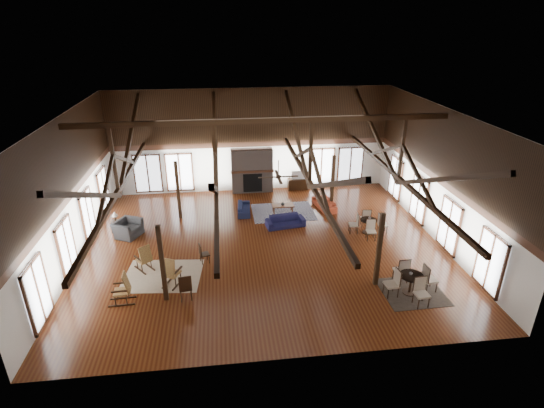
{
  "coord_description": "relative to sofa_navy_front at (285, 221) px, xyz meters",
  "views": [
    {
      "loc": [
        -1.69,
        -16.79,
        9.59
      ],
      "look_at": [
        0.49,
        1.0,
        1.63
      ],
      "focal_mm": 28.0,
      "sensor_mm": 36.0,
      "label": 1
    }
  ],
  "objects": [
    {
      "name": "roof_truss",
      "position": [
        -1.26,
        -1.86,
        3.75
      ],
      "size": [
        15.6,
        14.07,
        3.14
      ],
      "color": "#32200D",
      "rests_on": "wall_back"
    },
    {
      "name": "side_chair_b",
      "position": [
        -4.52,
        -5.52,
        0.36
      ],
      "size": [
        0.52,
        0.52,
        1.1
      ],
      "rotation": [
        0.0,
        0.0,
        0.14
      ],
      "color": "black",
      "rests_on": "floor"
    },
    {
      "name": "television",
      "position": [
        1.55,
        4.89,
        0.62
      ],
      "size": [
        0.89,
        0.17,
        0.51
      ],
      "primitive_type": "imported",
      "rotation": [
        0.0,
        0.0,
        -0.06
      ],
      "color": "#B2B2B2",
      "rests_on": "tv_console"
    },
    {
      "name": "rocking_chair_a",
      "position": [
        -6.31,
        -3.24,
        0.26
      ],
      "size": [
        0.92,
        0.99,
        1.14
      ],
      "rotation": [
        0.0,
        0.0,
        0.67
      ],
      "color": "#A17C3D",
      "rests_on": "floor"
    },
    {
      "name": "post_grid",
      "position": [
        -1.26,
        -1.86,
        1.24
      ],
      "size": [
        8.16,
        7.16,
        3.05
      ],
      "color": "#32200D",
      "rests_on": "floor"
    },
    {
      "name": "sofa_navy_left",
      "position": [
        -1.94,
        1.87,
        -0.04
      ],
      "size": [
        1.69,
        0.74,
        0.48
      ],
      "primitive_type": "imported",
      "rotation": [
        0.0,
        0.0,
        1.51
      ],
      "color": "#161C3D",
      "rests_on": "floor"
    },
    {
      "name": "side_chair_a",
      "position": [
        -3.98,
        -2.97,
        0.24
      ],
      "size": [
        0.47,
        0.47,
        0.9
      ],
      "rotation": [
        0.0,
        0.0,
        -1.3
      ],
      "color": "black",
      "rests_on": "floor"
    },
    {
      "name": "rug_navy",
      "position": [
        0.13,
        1.67,
        -0.27
      ],
      "size": [
        3.28,
        2.47,
        0.01
      ],
      "primitive_type": "cube",
      "rotation": [
        0.0,
        0.0,
        0.01
      ],
      "color": "#171740",
      "rests_on": "floor"
    },
    {
      "name": "fireplace",
      "position": [
        -1.26,
        4.81,
        1.01
      ],
      "size": [
        2.5,
        0.69,
        2.6
      ],
      "color": "#65564D",
      "rests_on": "floor"
    },
    {
      "name": "rocking_chair_b",
      "position": [
        -5.14,
        -4.47,
        0.29
      ],
      "size": [
        0.85,
        1.07,
        1.22
      ],
      "rotation": [
        0.0,
        0.0,
        -0.43
      ],
      "color": "#A17C3D",
      "rests_on": "floor"
    },
    {
      "name": "wall_left",
      "position": [
        -9.26,
        -1.86,
        2.72
      ],
      "size": [
        0.02,
        14.0,
        6.0
      ],
      "primitive_type": "cube",
      "color": "silver",
      "rests_on": "floor"
    },
    {
      "name": "sofa_orange",
      "position": [
        2.43,
        1.91,
        -0.01
      ],
      "size": [
        1.95,
        1.07,
        0.54
      ],
      "primitive_type": "imported",
      "rotation": [
        0.0,
        0.0,
        -1.37
      ],
      "color": "#A3391F",
      "rests_on": "floor"
    },
    {
      "name": "cafe_table_near",
      "position": [
        3.83,
        -6.07,
        0.26
      ],
      "size": [
        2.1,
        2.1,
        1.09
      ],
      "rotation": [
        0.0,
        0.0,
        0.08
      ],
      "color": "black",
      "rests_on": "floor"
    },
    {
      "name": "sofa_navy_front",
      "position": [
        0.0,
        0.0,
        0.0
      ],
      "size": [
        2.02,
        1.06,
        0.56
      ],
      "primitive_type": "imported",
      "rotation": [
        0.0,
        0.0,
        0.17
      ],
      "color": "#16153B",
      "rests_on": "floor"
    },
    {
      "name": "wall_back",
      "position": [
        -1.26,
        5.14,
        2.72
      ],
      "size": [
        16.0,
        0.02,
        6.0
      ],
      "primitive_type": "cube",
      "color": "silver",
      "rests_on": "floor"
    },
    {
      "name": "rug_tan",
      "position": [
        -5.57,
        -3.76,
        -0.27
      ],
      "size": [
        3.26,
        2.68,
        0.01
      ],
      "primitive_type": "cube",
      "rotation": [
        0.0,
        0.0,
        -0.1
      ],
      "color": "tan",
      "rests_on": "floor"
    },
    {
      "name": "cup_far",
      "position": [
        3.91,
        -1.09,
        0.47
      ],
      "size": [
        0.13,
        0.13,
        0.1
      ],
      "primitive_type": "imported",
      "rotation": [
        0.0,
        0.0,
        0.06
      ],
      "color": "#B2B2B2",
      "rests_on": "cafe_table_far"
    },
    {
      "name": "cup_near",
      "position": [
        3.8,
        -6.03,
        0.55
      ],
      "size": [
        0.13,
        0.13,
        0.09
      ],
      "primitive_type": "imported",
      "rotation": [
        0.0,
        0.0,
        -0.13
      ],
      "color": "#B2B2B2",
      "rests_on": "cafe_table_near"
    },
    {
      "name": "tv_console",
      "position": [
        1.55,
        4.89,
        0.04
      ],
      "size": [
        1.28,
        0.48,
        0.64
      ],
      "primitive_type": "cube",
      "color": "black",
      "rests_on": "floor"
    },
    {
      "name": "coffee_table",
      "position": [
        0.11,
        1.62,
        0.11
      ],
      "size": [
        1.17,
        0.59,
        0.45
      ],
      "rotation": [
        0.0,
        0.0,
        0.01
      ],
      "color": "brown",
      "rests_on": "floor"
    },
    {
      "name": "wall_front",
      "position": [
        -1.26,
        -8.86,
        2.72
      ],
      "size": [
        16.0,
        0.02,
        6.0
      ],
      "primitive_type": "cube",
      "color": "silver",
      "rests_on": "floor"
    },
    {
      "name": "cafe_table_far",
      "position": [
        3.84,
        -1.16,
        0.2
      ],
      "size": [
        1.88,
        1.88,
        0.97
      ],
      "rotation": [
        0.0,
        0.0,
        -0.13
      ],
      "color": "black",
      "rests_on": "floor"
    },
    {
      "name": "vase",
      "position": [
        0.09,
        1.55,
        0.27
      ],
      "size": [
        0.23,
        0.23,
        0.2
      ],
      "primitive_type": "imported",
      "rotation": [
        0.0,
        0.0,
        0.19
      ],
      "color": "#B2B2B2",
      "rests_on": "coffee_table"
    },
    {
      "name": "floor",
      "position": [
        -1.26,
        -1.86,
        -0.28
      ],
      "size": [
        16.0,
        16.0,
        0.0
      ],
      "primitive_type": "plane",
      "color": "#5A2C13",
      "rests_on": "ground"
    },
    {
      "name": "rug_dark",
      "position": [
        3.96,
        -6.04,
        -0.27
      ],
      "size": [
        2.32,
        2.12,
        0.01
      ],
      "primitive_type": "cube",
      "rotation": [
        0.0,
        0.0,
        0.02
      ],
      "color": "black",
      "rests_on": "floor"
    },
    {
      "name": "side_table_lamp",
      "position": [
        -8.21,
        0.46,
        0.12
      ],
      "size": [
        0.41,
        0.41,
        1.06
      ],
      "color": "black",
      "rests_on": "floor"
    },
    {
      "name": "wall_right",
      "position": [
        6.74,
        -1.86,
        2.72
      ],
      "size": [
        0.02,
        14.0,
        6.0
      ],
      "primitive_type": "cube",
      "color": "silver",
      "rests_on": "floor"
    },
    {
      "name": "rocking_chair_c",
      "position": [
        -6.73,
        -5.34,
        0.29
      ],
      "size": [
        0.96,
        0.56,
        1.2
      ],
      "rotation": [
        0.0,
        0.0,
        1.62
      ],
      "color": "#A17C3D",
      "rests_on": "floor"
    },
    {
      "name": "ceiling_fan",
      "position": [
        -0.76,
        -2.86,
        3.45
      ],
      "size": [
        1.6,
        1.6,
        0.75
      ],
      "color": "black",
      "rests_on": "roof_truss"
    },
    {
      "name": "ceiling",
      "position": [
        -1.26,
        -1.86,
        5.72
      ],
      "size": [
        16.0,
        14.0,
        0.02
      ],
      "primitive_type": "cube",
      "color": "black",
      "rests_on": "wall_back"
    },
    {
      "name": "armchair",
      "position": [
        -7.57,
        -0.07,
        0.11
      ],
      "size": [
        1.53,
        1.47,
        0.78
      ],
      "primitive_type": "imported",
      "rotation": [
        0.0,
        0.0,
        1.11
      ],
      "color": "#2C2D2F",
      "rests_on": "floor"
    }
  ]
}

